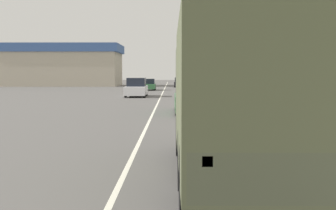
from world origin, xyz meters
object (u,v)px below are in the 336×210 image
Objects in this scene: car_nearest_ahead at (192,98)px; car_second_ahead at (136,88)px; car_third_ahead at (148,85)px; car_fourth_ahead at (180,83)px; military_truck at (238,96)px.

car_nearest_ahead is 15.91m from car_second_ahead.
car_third_ahead is (-3.94, 29.54, -0.13)m from car_nearest_ahead.
car_nearest_ahead is 40.63m from car_fourth_ahead.
car_fourth_ahead is (4.10, 11.09, 0.02)m from car_third_ahead.
military_truck reaches higher than car_fourth_ahead.
military_truck is 14.17m from car_nearest_ahead.
military_truck reaches higher than car_third_ahead.
car_second_ahead is at bearing -91.11° from car_third_ahead.
car_second_ahead is at bearing 98.56° from military_truck.
military_truck is 1.83× the size of car_third_ahead.
military_truck is at bearing -89.11° from car_nearest_ahead.
military_truck is at bearing -81.44° from car_second_ahead.
military_truck is at bearing -89.94° from car_fourth_ahead.
car_fourth_ahead is (0.16, 40.63, -0.11)m from car_nearest_ahead.
car_second_ahead is 1.19× the size of car_third_ahead.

